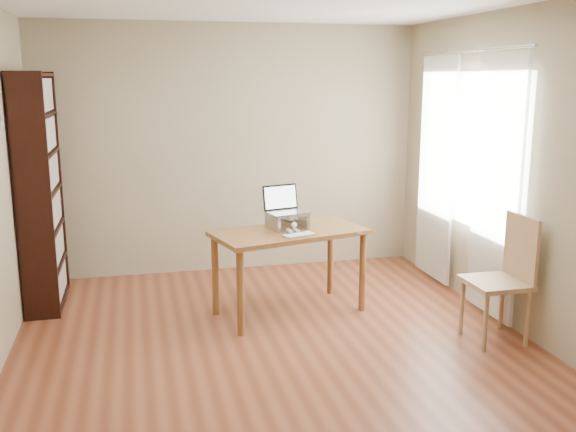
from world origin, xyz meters
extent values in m
cube|color=brown|center=(0.00, 0.00, -0.01)|extent=(4.00, 4.50, 0.02)
cube|color=gray|center=(0.00, 2.26, 1.30)|extent=(4.00, 0.02, 2.60)
cube|color=gray|center=(0.00, -2.26, 1.30)|extent=(4.00, 0.02, 2.60)
cube|color=gray|center=(2.01, 0.00, 1.30)|extent=(0.02, 4.50, 2.60)
cube|color=white|center=(1.98, 0.80, 1.40)|extent=(0.01, 1.80, 1.40)
cube|color=black|center=(-1.84, 1.12, 1.05)|extent=(0.30, 0.04, 2.10)
cube|color=black|center=(-1.84, 1.98, 1.05)|extent=(0.30, 0.04, 2.10)
cube|color=black|center=(-1.98, 1.55, 1.05)|extent=(0.02, 0.90, 2.10)
cube|color=black|center=(-1.84, 1.55, 0.03)|extent=(0.30, 0.84, 0.02)
cube|color=black|center=(-1.81, 1.55, 0.20)|extent=(0.20, 0.78, 0.28)
cube|color=black|center=(-1.84, 1.55, 0.37)|extent=(0.30, 0.84, 0.03)
cube|color=black|center=(-1.81, 1.55, 0.54)|extent=(0.20, 0.78, 0.28)
cube|color=black|center=(-1.84, 1.55, 0.71)|extent=(0.30, 0.84, 0.02)
cube|color=black|center=(-1.81, 1.55, 0.88)|extent=(0.20, 0.78, 0.28)
cube|color=black|center=(-1.84, 1.55, 1.05)|extent=(0.30, 0.84, 0.02)
cube|color=black|center=(-1.81, 1.55, 1.22)|extent=(0.20, 0.78, 0.28)
cube|color=black|center=(-1.84, 1.55, 1.39)|extent=(0.30, 0.84, 0.02)
cube|color=black|center=(-1.81, 1.55, 1.56)|extent=(0.20, 0.78, 0.28)
cube|color=black|center=(-1.84, 1.55, 1.73)|extent=(0.30, 0.84, 0.02)
cube|color=black|center=(-1.81, 1.55, 1.90)|extent=(0.20, 0.78, 0.28)
cube|color=black|center=(-1.84, 1.55, 2.07)|extent=(0.30, 0.84, 0.03)
cube|color=white|center=(1.92, 0.25, 1.15)|extent=(0.03, 0.70, 2.20)
cube|color=white|center=(1.92, 1.35, 1.15)|extent=(0.03, 0.70, 2.20)
cylinder|color=silver|center=(1.92, 0.80, 2.28)|extent=(0.03, 1.90, 0.03)
cube|color=brown|center=(0.28, 0.79, 0.73)|extent=(1.43, 0.97, 0.04)
cylinder|color=brown|center=(-0.32, 1.05, 0.35)|extent=(0.06, 0.06, 0.71)
cylinder|color=brown|center=(0.87, 1.05, 0.35)|extent=(0.06, 0.06, 0.71)
cylinder|color=brown|center=(-0.32, 0.52, 0.35)|extent=(0.06, 0.06, 0.71)
cylinder|color=brown|center=(0.87, 0.52, 0.35)|extent=(0.06, 0.06, 0.71)
cube|color=silver|center=(0.13, 0.87, 0.81)|extent=(0.03, 0.25, 0.12)
cube|color=silver|center=(0.42, 0.87, 0.81)|extent=(0.03, 0.25, 0.12)
cube|color=silver|center=(0.28, 0.87, 0.88)|extent=(0.32, 0.25, 0.01)
cube|color=silver|center=(0.28, 0.87, 0.89)|extent=(0.38, 0.31, 0.02)
cube|color=black|center=(0.28, 1.00, 1.01)|extent=(0.33, 0.13, 0.22)
cube|color=white|center=(0.28, 0.99, 1.01)|extent=(0.30, 0.11, 0.19)
cube|color=silver|center=(0.31, 0.57, 0.76)|extent=(0.30, 0.20, 0.02)
cube|color=white|center=(0.31, 0.57, 0.77)|extent=(0.28, 0.18, 0.00)
cylinder|color=#4F2E1B|center=(0.84, 0.51, 0.75)|extent=(0.09, 0.09, 0.01)
ellipsoid|color=#464037|center=(0.27, 0.90, 0.82)|extent=(0.18, 0.40, 0.14)
ellipsoid|color=#464037|center=(0.27, 1.01, 0.81)|extent=(0.16, 0.17, 0.13)
ellipsoid|color=#464037|center=(0.27, 0.71, 0.84)|extent=(0.11, 0.10, 0.10)
ellipsoid|color=white|center=(0.27, 0.75, 0.80)|extent=(0.10, 0.10, 0.08)
sphere|color=white|center=(0.27, 0.67, 0.82)|extent=(0.05, 0.05, 0.05)
cone|color=#464037|center=(0.24, 0.71, 0.89)|extent=(0.03, 0.04, 0.04)
cone|color=#464037|center=(0.30, 0.71, 0.89)|extent=(0.03, 0.04, 0.04)
cylinder|color=white|center=(0.24, 0.70, 0.77)|extent=(0.03, 0.10, 0.03)
cylinder|color=white|center=(0.30, 0.70, 0.77)|extent=(0.03, 0.10, 0.03)
cylinder|color=#464037|center=(0.36, 1.03, 0.77)|extent=(0.14, 0.22, 0.03)
cube|color=tan|center=(1.70, -0.19, 0.48)|extent=(0.45, 0.45, 0.04)
cylinder|color=tan|center=(1.52, -0.37, 0.24)|extent=(0.04, 0.04, 0.48)
cylinder|color=tan|center=(1.88, -0.37, 0.24)|extent=(0.04, 0.04, 0.48)
cylinder|color=tan|center=(1.52, -0.01, 0.24)|extent=(0.04, 0.04, 0.48)
cylinder|color=tan|center=(1.88, -0.01, 0.24)|extent=(0.04, 0.04, 0.48)
cube|color=tan|center=(1.90, -0.19, 0.74)|extent=(0.03, 0.42, 0.53)
camera|label=1|loc=(-1.00, -4.46, 2.05)|focal=40.00mm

